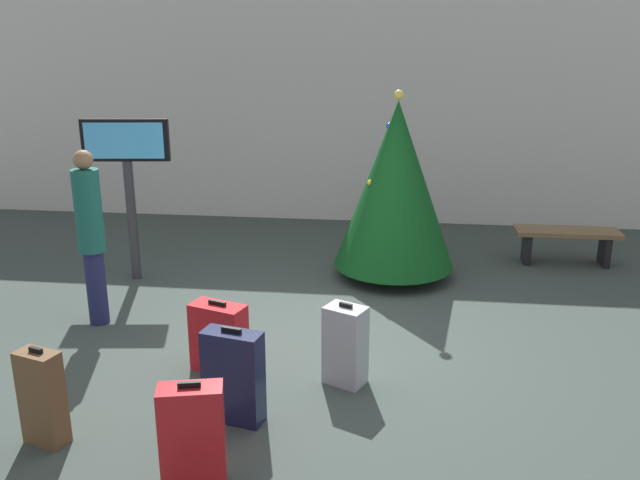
{
  "coord_description": "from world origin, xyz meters",
  "views": [
    {
      "loc": [
        0.82,
        -6.2,
        3.07
      ],
      "look_at": [
        0.0,
        0.67,
        0.9
      ],
      "focal_mm": 37.99,
      "sensor_mm": 36.0,
      "label": 1
    }
  ],
  "objects_px": {
    "holiday_tree": "(396,185)",
    "suitcase_0": "(233,377)",
    "flight_info_kiosk": "(127,166)",
    "suitcase_1": "(42,398)",
    "waiting_bench": "(566,238)",
    "suitcase_3": "(345,345)",
    "suitcase_4": "(193,438)",
    "suitcase_2": "(219,338)",
    "traveller_0": "(91,233)"
  },
  "relations": [
    {
      "from": "holiday_tree",
      "to": "suitcase_3",
      "type": "height_order",
      "value": "holiday_tree"
    },
    {
      "from": "flight_info_kiosk",
      "to": "suitcase_4",
      "type": "bearing_deg",
      "value": -63.56
    },
    {
      "from": "flight_info_kiosk",
      "to": "waiting_bench",
      "type": "bearing_deg",
      "value": 12.49
    },
    {
      "from": "holiday_tree",
      "to": "suitcase_3",
      "type": "xyz_separation_m",
      "value": [
        -0.39,
        -2.82,
        -0.84
      ]
    },
    {
      "from": "suitcase_1",
      "to": "suitcase_3",
      "type": "xyz_separation_m",
      "value": [
        2.21,
        1.2,
        -0.02
      ]
    },
    {
      "from": "holiday_tree",
      "to": "suitcase_0",
      "type": "relative_size",
      "value": 2.89
    },
    {
      "from": "suitcase_2",
      "to": "traveller_0",
      "type": "bearing_deg",
      "value": 150.57
    },
    {
      "from": "flight_info_kiosk",
      "to": "suitcase_4",
      "type": "relative_size",
      "value": 2.46
    },
    {
      "from": "traveller_0",
      "to": "suitcase_3",
      "type": "height_order",
      "value": "traveller_0"
    },
    {
      "from": "suitcase_4",
      "to": "holiday_tree",
      "type": "bearing_deg",
      "value": 73.56
    },
    {
      "from": "suitcase_1",
      "to": "suitcase_4",
      "type": "height_order",
      "value": "suitcase_4"
    },
    {
      "from": "waiting_bench",
      "to": "suitcase_3",
      "type": "xyz_separation_m",
      "value": [
        -2.7,
        -3.6,
        0.01
      ]
    },
    {
      "from": "suitcase_3",
      "to": "traveller_0",
      "type": "bearing_deg",
      "value": 160.35
    },
    {
      "from": "waiting_bench",
      "to": "suitcase_2",
      "type": "xyz_separation_m",
      "value": [
        -3.89,
        -3.51,
        -0.03
      ]
    },
    {
      "from": "flight_info_kiosk",
      "to": "suitcase_0",
      "type": "height_order",
      "value": "flight_info_kiosk"
    },
    {
      "from": "suitcase_4",
      "to": "suitcase_2",
      "type": "bearing_deg",
      "value": 99.03
    },
    {
      "from": "waiting_bench",
      "to": "suitcase_2",
      "type": "height_order",
      "value": "suitcase_2"
    },
    {
      "from": "suitcase_0",
      "to": "suitcase_3",
      "type": "distance_m",
      "value": 1.11
    },
    {
      "from": "flight_info_kiosk",
      "to": "suitcase_4",
      "type": "distance_m",
      "value": 4.55
    },
    {
      "from": "waiting_bench",
      "to": "suitcase_1",
      "type": "xyz_separation_m",
      "value": [
        -4.92,
        -4.8,
        0.03
      ]
    },
    {
      "from": "waiting_bench",
      "to": "suitcase_1",
      "type": "bearing_deg",
      "value": -135.7
    },
    {
      "from": "flight_info_kiosk",
      "to": "suitcase_3",
      "type": "distance_m",
      "value": 3.88
    },
    {
      "from": "traveller_0",
      "to": "suitcase_2",
      "type": "bearing_deg",
      "value": -29.43
    },
    {
      "from": "suitcase_3",
      "to": "suitcase_1",
      "type": "bearing_deg",
      "value": -151.57
    },
    {
      "from": "holiday_tree",
      "to": "waiting_bench",
      "type": "bearing_deg",
      "value": 18.63
    },
    {
      "from": "holiday_tree",
      "to": "suitcase_4",
      "type": "distance_m",
      "value": 4.67
    },
    {
      "from": "waiting_bench",
      "to": "suitcase_2",
      "type": "bearing_deg",
      "value": -137.95
    },
    {
      "from": "suitcase_2",
      "to": "suitcase_4",
      "type": "distance_m",
      "value": 1.71
    },
    {
      "from": "holiday_tree",
      "to": "suitcase_2",
      "type": "height_order",
      "value": "holiday_tree"
    },
    {
      "from": "flight_info_kiosk",
      "to": "suitcase_1",
      "type": "xyz_separation_m",
      "value": [
        0.67,
        -3.56,
        -1.08
      ]
    },
    {
      "from": "waiting_bench",
      "to": "traveller_0",
      "type": "relative_size",
      "value": 0.72
    },
    {
      "from": "waiting_bench",
      "to": "suitcase_3",
      "type": "bearing_deg",
      "value": -126.91
    },
    {
      "from": "suitcase_1",
      "to": "suitcase_4",
      "type": "xyz_separation_m",
      "value": [
        1.3,
        -0.4,
        0.01
      ]
    },
    {
      "from": "flight_info_kiosk",
      "to": "suitcase_1",
      "type": "distance_m",
      "value": 3.78
    },
    {
      "from": "flight_info_kiosk",
      "to": "suitcase_0",
      "type": "relative_size",
      "value": 2.48
    },
    {
      "from": "traveller_0",
      "to": "suitcase_4",
      "type": "distance_m",
      "value": 3.24
    },
    {
      "from": "holiday_tree",
      "to": "suitcase_0",
      "type": "height_order",
      "value": "holiday_tree"
    },
    {
      "from": "suitcase_1",
      "to": "flight_info_kiosk",
      "type": "bearing_deg",
      "value": 100.64
    },
    {
      "from": "waiting_bench",
      "to": "suitcase_4",
      "type": "height_order",
      "value": "suitcase_4"
    },
    {
      "from": "suitcase_1",
      "to": "suitcase_3",
      "type": "bearing_deg",
      "value": 28.43
    },
    {
      "from": "waiting_bench",
      "to": "traveller_0",
      "type": "distance_m",
      "value": 6.1
    },
    {
      "from": "suitcase_1",
      "to": "suitcase_3",
      "type": "relative_size",
      "value": 1.04
    },
    {
      "from": "flight_info_kiosk",
      "to": "traveller_0",
      "type": "distance_m",
      "value": 1.45
    },
    {
      "from": "suitcase_0",
      "to": "waiting_bench",
      "type": "bearing_deg",
      "value": 50.57
    },
    {
      "from": "suitcase_4",
      "to": "suitcase_1",
      "type": "bearing_deg",
      "value": 163.0
    },
    {
      "from": "suitcase_4",
      "to": "flight_info_kiosk",
      "type": "bearing_deg",
      "value": 116.44
    },
    {
      "from": "suitcase_2",
      "to": "suitcase_3",
      "type": "height_order",
      "value": "suitcase_3"
    },
    {
      "from": "holiday_tree",
      "to": "waiting_bench",
      "type": "xyz_separation_m",
      "value": [
        2.32,
        0.78,
        -0.85
      ]
    },
    {
      "from": "suitcase_2",
      "to": "waiting_bench",
      "type": "bearing_deg",
      "value": 42.05
    },
    {
      "from": "traveller_0",
      "to": "waiting_bench",
      "type": "bearing_deg",
      "value": 25.53
    }
  ]
}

